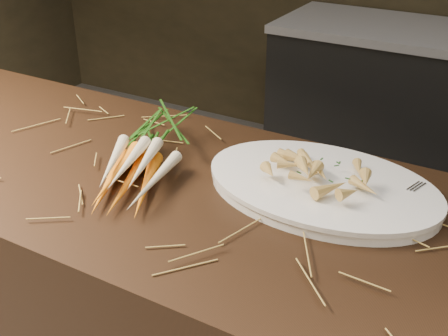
# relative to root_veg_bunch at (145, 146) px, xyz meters

# --- Properties ---
(straw_bedding) EXTENTS (1.40, 0.60, 0.02)m
(straw_bedding) POSITION_rel_root_veg_bunch_xyz_m (0.18, -0.04, -0.03)
(straw_bedding) COLOR olive
(straw_bedding) RESTS_ON main_counter
(root_veg_bunch) EXTENTS (0.31, 0.49, 0.09)m
(root_veg_bunch) POSITION_rel_root_veg_bunch_xyz_m (0.00, 0.00, 0.00)
(root_veg_bunch) COLOR orange
(root_veg_bunch) RESTS_ON main_counter
(serving_platter) EXTENTS (0.52, 0.35, 0.03)m
(serving_platter) POSITION_rel_root_veg_bunch_xyz_m (0.42, 0.07, -0.03)
(serving_platter) COLOR white
(serving_platter) RESTS_ON main_counter
(roasted_veg_heap) EXTENTS (0.25, 0.19, 0.06)m
(roasted_veg_heap) POSITION_rel_root_veg_bunch_xyz_m (0.42, 0.07, 0.01)
(roasted_veg_heap) COLOR tan
(roasted_veg_heap) RESTS_ON serving_platter
(serving_fork) EXTENTS (0.07, 0.19, 0.00)m
(serving_fork) POSITION_rel_root_veg_bunch_xyz_m (0.60, 0.05, -0.01)
(serving_fork) COLOR silver
(serving_fork) RESTS_ON serving_platter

